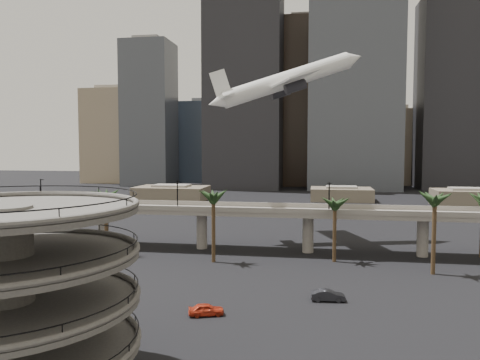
% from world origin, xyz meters
% --- Properties ---
extents(parking_ramp, '(22.20, 22.20, 17.35)m').
position_xyz_m(parking_ramp, '(-13.00, -4.00, 9.84)').
color(parking_ramp, '#514E4B').
rests_on(parking_ramp, ground).
extents(overpass, '(130.00, 9.30, 14.70)m').
position_xyz_m(overpass, '(0.00, 55.00, 7.34)').
color(overpass, gray).
rests_on(overpass, ground).
extents(palm_trees, '(76.40, 18.40, 14.00)m').
position_xyz_m(palm_trees, '(11.58, 47.18, 11.30)').
color(palm_trees, '#4C3420').
rests_on(palm_trees, ground).
extents(low_buildings, '(135.00, 27.50, 6.80)m').
position_xyz_m(low_buildings, '(6.89, 142.30, 2.86)').
color(low_buildings, brown).
rests_on(low_buildings, ground).
extents(skyline, '(269.00, 86.00, 123.77)m').
position_xyz_m(skyline, '(15.11, 217.08, 45.27)').
color(skyline, gray).
rests_on(skyline, ground).
extents(airborne_jet, '(36.13, 33.28, 15.47)m').
position_xyz_m(airborne_jet, '(5.45, 68.67, 36.24)').
color(airborne_jet, white).
rests_on(airborne_jet, ground).
extents(car_a, '(4.82, 3.16, 1.53)m').
position_xyz_m(car_a, '(-0.80, 16.94, 0.76)').
color(car_a, red).
rests_on(car_a, ground).
extents(car_b, '(4.84, 2.08, 1.55)m').
position_xyz_m(car_b, '(14.44, 25.15, 0.78)').
color(car_b, black).
rests_on(car_b, ground).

